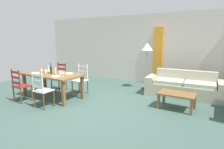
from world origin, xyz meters
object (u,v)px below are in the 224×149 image
object	(u,v)px
dining_chair_near_left	(20,86)
coffee_table	(177,96)
wine_glass_near_right	(63,73)
dining_chair_far_left	(60,76)
wine_glass_far_left	(49,68)
wine_bottle	(51,70)
coffee_cup_secondary	(46,71)
coffee_cup_primary	(60,73)
wine_glass_near_left	(42,70)
couch	(184,87)
dining_chair_far_right	(81,79)
standing_lamp	(147,49)
dining_chair_near_right	(42,90)
dining_table	(52,76)

from	to	relation	value
dining_chair_near_left	coffee_table	bearing A→B (deg)	24.82
dining_chair_near_left	wine_glass_near_right	bearing A→B (deg)	30.38
dining_chair_far_left	wine_glass_far_left	distance (m)	0.72
dining_chair_far_left	coffee_table	world-z (taller)	dining_chair_far_left
wine_bottle	coffee_cup_secondary	size ratio (longest dim) A/B	3.51
coffee_cup_primary	wine_bottle	bearing A→B (deg)	-163.72
wine_glass_near_left	wine_bottle	bearing A→B (deg)	22.01
dining_chair_far_left	couch	size ratio (longest dim) A/B	0.41
dining_chair_near_left	coffee_cup_secondary	bearing A→B (deg)	77.57
dining_chair_far_right	coffee_table	xyz separation A→B (m)	(3.01, 0.26, -0.12)
wine_bottle	coffee_cup_primary	world-z (taller)	wine_bottle
coffee_cup_secondary	couch	world-z (taller)	coffee_cup_secondary
dining_chair_far_right	standing_lamp	bearing A→B (deg)	46.38
dining_chair_near_left	wine_glass_far_left	xyz separation A→B (m)	(0.13, 0.91, 0.38)
dining_chair_far_right	coffee_cup_secondary	world-z (taller)	dining_chair_far_right
dining_chair_near_right	wine_glass_near_right	size ratio (longest dim) A/B	5.96
dining_chair_far_right	couch	xyz separation A→B (m)	(2.93, 1.48, -0.19)
wine_glass_near_right	dining_chair_near_left	bearing A→B (deg)	-149.62
dining_chair_near_left	couch	distance (m)	4.88
wine_bottle	wine_glass_near_left	distance (m)	0.31
dining_chair_far_right	standing_lamp	size ratio (longest dim) A/B	0.59
dining_chair_far_left	wine_bottle	size ratio (longest dim) A/B	3.04
dining_chair_near_right	standing_lamp	bearing A→B (deg)	63.51
dining_chair_far_left	wine_glass_far_left	size ratio (longest dim) A/B	5.96
wine_glass_far_left	standing_lamp	size ratio (longest dim) A/B	0.10
dining_table	coffee_cup_primary	size ratio (longest dim) A/B	21.11
dining_chair_near_left	wine_glass_far_left	distance (m)	1.00
wine_glass_far_left	coffee_cup_primary	distance (m)	0.62
dining_chair_far_right	wine_glass_near_left	bearing A→B (deg)	-128.55
dining_chair_near_left	wine_glass_near_left	world-z (taller)	dining_chair_near_left
wine_glass_far_left	coffee_cup_secondary	distance (m)	0.16
dining_chair_far_left	standing_lamp	world-z (taller)	standing_lamp
wine_glass_near_left	coffee_table	size ratio (longest dim) A/B	0.18
wine_glass_far_left	couch	distance (m)	4.30
wine_glass_far_left	coffee_cup_primary	bearing A→B (deg)	-8.42
dining_chair_near_left	wine_bottle	bearing A→B (deg)	58.47
wine_glass_near_right	coffee_table	xyz separation A→B (m)	(2.84, 1.18, -0.51)
dining_chair_far_left	wine_glass_near_right	bearing A→B (deg)	-38.57
dining_chair_far_left	couch	world-z (taller)	dining_chair_far_left
coffee_cup_primary	coffee_cup_secondary	bearing A→B (deg)	-174.42
dining_chair_near_left	dining_chair_far_right	world-z (taller)	same
wine_bottle	coffee_cup_secondary	world-z (taller)	wine_bottle
coffee_cup_secondary	standing_lamp	distance (m)	3.42
wine_bottle	coffee_cup_primary	distance (m)	0.31
dining_chair_near_left	standing_lamp	distance (m)	4.16
dining_chair_far_right	wine_bottle	bearing A→B (deg)	-119.06
wine_bottle	dining_chair_near_right	bearing A→B (deg)	-57.51
dining_table	couch	xyz separation A→B (m)	(3.37, 2.26, -0.37)
wine_glass_near_right	coffee_cup_secondary	world-z (taller)	wine_glass_near_right
dining_chair_near_right	dining_chair_far_right	xyz separation A→B (m)	(-0.00, 1.51, 0.00)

